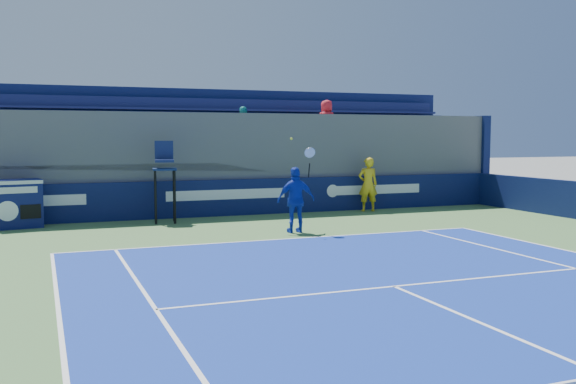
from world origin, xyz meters
name	(u,v)px	position (x,y,z in m)	size (l,w,h in m)	color
ball_person	(368,184)	(4.93, 16.52, 0.95)	(0.68, 0.45, 1.87)	yellow
back_hoarding	(226,198)	(0.00, 17.10, 0.60)	(20.40, 0.21, 1.20)	#0B1342
match_clock	(17,202)	(-6.31, 16.51, 0.74)	(1.42, 0.93, 1.40)	#101651
umpire_chair	(165,172)	(-2.18, 16.16, 1.53)	(0.80, 0.80, 2.48)	black
tennis_player	(296,200)	(0.75, 12.84, 0.91)	(1.07, 0.50, 2.57)	#1530AF
stadium_seating	(210,158)	(-0.01, 19.15, 1.83)	(21.00, 4.05, 4.40)	#59585E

